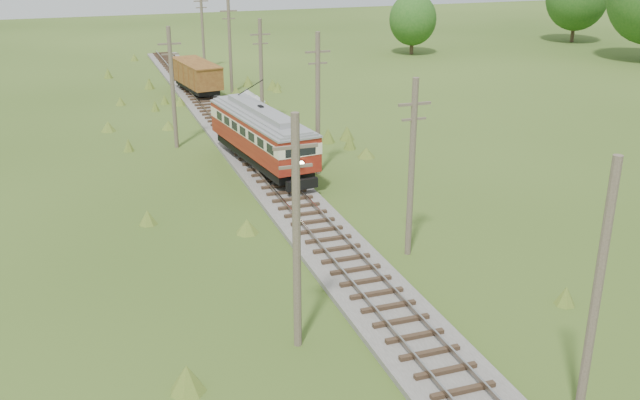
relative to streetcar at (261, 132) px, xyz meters
name	(u,v)px	position (x,y,z in m)	size (l,w,h in m)	color
railbed_main	(258,162)	(0.00, 1.14, -2.38)	(3.60, 96.00, 0.57)	#605B54
streetcar	(261,132)	(0.00, 0.00, 0.00)	(4.33, 12.17, 5.51)	black
gondola	(196,75)	(0.00, 23.80, -0.58)	(3.71, 8.27, 2.65)	black
gravel_pile	(248,95)	(4.07, 20.26, -2.08)	(2.92, 3.10, 1.06)	gray
utility_pole_r_1	(597,294)	(3.10, -27.86, 1.82)	(0.30, 0.30, 8.80)	brown
utility_pole_r_2	(412,167)	(3.30, -14.86, 1.85)	(1.60, 0.30, 8.60)	brown
utility_pole_r_3	(318,103)	(3.20, -1.86, 2.05)	(1.60, 0.30, 9.00)	brown
utility_pole_r_4	(261,72)	(3.00, 11.14, 1.75)	(1.60, 0.30, 8.40)	brown
utility_pole_r_5	(230,45)	(3.40, 24.14, 2.00)	(1.60, 0.30, 8.90)	brown
utility_pole_r_6	(203,29)	(3.20, 37.14, 1.90)	(1.60, 0.30, 8.70)	brown
utility_pole_l_a	(296,233)	(-4.20, -20.86, 2.05)	(1.60, 0.30, 9.00)	brown
utility_pole_l_b	(173,87)	(-4.50, 7.14, 1.85)	(1.60, 0.30, 8.60)	brown
tree_mid_b	(413,19)	(30.00, 39.14, 1.76)	(5.88, 5.88, 7.57)	#38281C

